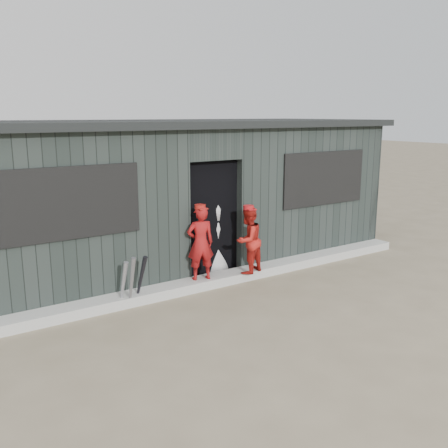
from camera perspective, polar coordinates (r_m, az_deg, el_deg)
ground at (r=6.97m, az=8.45°, el=-10.73°), size 80.00×80.00×0.00m
curb at (r=8.28m, az=-0.08°, el=-6.24°), size 8.00×0.36×0.15m
bat_left at (r=7.29m, az=-11.45°, el=-6.78°), size 0.13×0.25×0.71m
bat_mid at (r=7.22m, az=-10.53°, el=-6.60°), size 0.08×0.27×0.79m
bat_right at (r=7.38m, az=-9.50°, el=-6.29°), size 0.14×0.33×0.76m
player_red_left at (r=7.86m, az=-2.71°, el=-2.20°), size 0.49×0.38×1.18m
player_red_right at (r=8.20m, az=2.78°, el=-1.86°), size 0.64×0.57×1.11m
player_grey_back at (r=8.57m, az=-1.14°, el=-1.64°), size 0.65×0.44×1.29m
dugout at (r=9.40m, az=-5.83°, el=3.57°), size 8.30×3.30×2.62m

